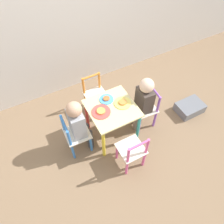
% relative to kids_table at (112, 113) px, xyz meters
% --- Properties ---
extents(ground_plane, '(6.00, 6.00, 0.00)m').
position_rel_kids_table_xyz_m(ground_plane, '(0.00, 0.00, -0.41)').
color(ground_plane, '#7F664C').
extents(kids_table, '(0.50, 0.50, 0.50)m').
position_rel_kids_table_xyz_m(kids_table, '(0.00, 0.00, 0.00)').
color(kids_table, beige).
rests_on(kids_table, ground_plane).
extents(chair_blue, '(0.27, 0.27, 0.53)m').
position_rel_kids_table_xyz_m(chair_blue, '(-0.44, 0.02, -0.14)').
color(chair_blue, silver).
rests_on(chair_blue, ground_plane).
extents(chair_purple, '(0.28, 0.28, 0.53)m').
position_rel_kids_table_xyz_m(chair_purple, '(0.44, -0.03, -0.14)').
color(chair_purple, silver).
rests_on(chair_purple, ground_plane).
extents(chair_orange, '(0.26, 0.26, 0.53)m').
position_rel_kids_table_xyz_m(chair_orange, '(-0.00, 0.44, -0.14)').
color(chair_orange, silver).
rests_on(chair_orange, ground_plane).
extents(chair_pink, '(0.26, 0.26, 0.53)m').
position_rel_kids_table_xyz_m(chair_pink, '(0.00, -0.44, -0.14)').
color(chair_pink, silver).
rests_on(chair_pink, ground_plane).
extents(child_left, '(0.21, 0.21, 0.76)m').
position_rel_kids_table_xyz_m(child_left, '(-0.38, 0.01, 0.05)').
color(child_left, '#38383D').
rests_on(child_left, ground_plane).
extents(child_right, '(0.22, 0.21, 0.74)m').
position_rel_kids_table_xyz_m(child_right, '(0.38, -0.03, 0.04)').
color(child_right, '#7A6B5B').
rests_on(child_right, ground_plane).
extents(plate_left, '(0.20, 0.20, 0.03)m').
position_rel_kids_table_xyz_m(plate_left, '(-0.13, 0.00, 0.10)').
color(plate_left, '#E54C47').
rests_on(plate_left, kids_table).
extents(plate_right, '(0.18, 0.18, 0.03)m').
position_rel_kids_table_xyz_m(plate_right, '(0.13, 0.00, 0.10)').
color(plate_right, '#EADB66').
rests_on(plate_right, kids_table).
extents(plate_back, '(0.15, 0.15, 0.03)m').
position_rel_kids_table_xyz_m(plate_back, '(0.00, 0.13, 0.10)').
color(plate_back, '#4C9EE0').
rests_on(plate_back, kids_table).
extents(storage_bin, '(0.34, 0.25, 0.12)m').
position_rel_kids_table_xyz_m(storage_bin, '(1.07, -0.16, -0.34)').
color(storage_bin, slate).
rests_on(storage_bin, ground_plane).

